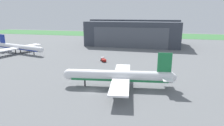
{
  "coord_description": "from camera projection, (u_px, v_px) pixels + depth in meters",
  "views": [
    {
      "loc": [
        22.1,
        -59.24,
        26.44
      ],
      "look_at": [
        1.3,
        25.06,
        4.04
      ],
      "focal_mm": 31.27,
      "sensor_mm": 36.0,
      "label": 1
    }
  ],
  "objects": [
    {
      "name": "ground_plane",
      "position": [
        91.0,
        92.0,
        67.43
      ],
      "size": [
        440.0,
        440.0,
        0.0
      ],
      "primitive_type": "plane",
      "color": "slate"
    },
    {
      "name": "maintenance_hangar",
      "position": [
        134.0,
        33.0,
        167.04
      ],
      "size": [
        75.09,
        41.41,
        20.9
      ],
      "color": "#383D47",
      "rests_on": "ground_plane"
    },
    {
      "name": "airliner_far_right",
      "position": [
        19.0,
        47.0,
        130.63
      ],
      "size": [
        42.49,
        34.36,
        11.78
      ],
      "color": "white",
      "rests_on": "ground_plane"
    },
    {
      "name": "airliner_near_right",
      "position": [
        119.0,
        76.0,
        70.55
      ],
      "size": [
        40.68,
        34.71,
        13.17
      ],
      "color": "white",
      "rests_on": "ground_plane"
    },
    {
      "name": "pushback_tractor",
      "position": [
        103.0,
        60.0,
        108.81
      ],
      "size": [
        4.18,
        4.7,
        2.2
      ],
      "color": "silver",
      "rests_on": "ground_plane"
    },
    {
      "name": "grass_field_strip",
      "position": [
        142.0,
        35.0,
        239.99
      ],
      "size": [
        440.0,
        56.0,
        0.08
      ],
      "primitive_type": "cube",
      "color": "#3C763E",
      "rests_on": "ground_plane"
    }
  ]
}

